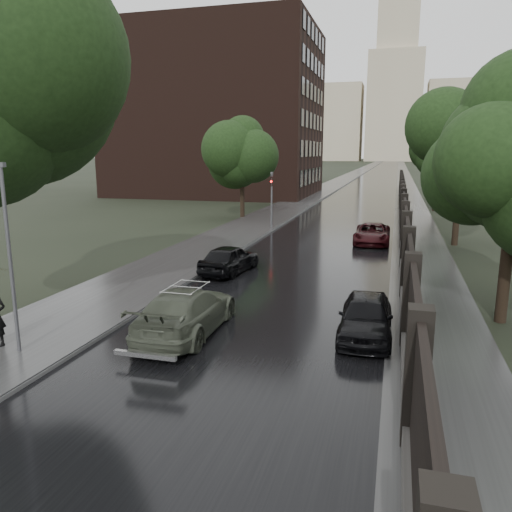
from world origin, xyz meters
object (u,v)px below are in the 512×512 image
object	(u,v)px
volga_sedan	(186,311)
car_right_near	(366,316)
lamp_post	(10,259)
tree_right_c	(438,156)
car_right_far	(372,234)
tree_right_b	(461,159)
hatchback_left	(229,259)
tree_left_far	(242,153)
traffic_light	(272,195)

from	to	relation	value
volga_sedan	car_right_near	distance (m)	5.32
lamp_post	tree_right_c	bearing A→B (deg)	71.48
lamp_post	car_right_far	distance (m)	21.35
car_right_near	car_right_far	bearing A→B (deg)	91.08
tree_right_c	lamp_post	size ratio (longest dim) A/B	1.37
tree_right_c	volga_sedan	distance (m)	37.10
tree_right_b	hatchback_left	xyz separation A→B (m)	(-10.50, -10.10, -4.30)
lamp_post	car_right_far	xyz separation A→B (m)	(8.21, 19.60, -2.06)
tree_left_far	traffic_light	bearing A→B (deg)	-53.53
traffic_light	hatchback_left	distance (m)	13.27
tree_left_far	tree_right_c	world-z (taller)	tree_left_far
tree_right_c	hatchback_left	bearing A→B (deg)	-110.49
traffic_light	hatchback_left	bearing A→B (deg)	-84.32
tree_left_far	lamp_post	world-z (taller)	tree_left_far
tree_right_b	car_right_near	size ratio (longest dim) A/B	1.87
tree_left_far	lamp_post	bearing A→B (deg)	-84.79
tree_left_far	car_right_near	size ratio (longest dim) A/B	1.97
traffic_light	car_right_far	size ratio (longest dim) A/B	0.91
tree_left_far	volga_sedan	distance (m)	26.79
volga_sedan	lamp_post	bearing A→B (deg)	36.94
lamp_post	volga_sedan	xyz separation A→B (m)	(3.60, 2.84, -1.98)
tree_right_b	volga_sedan	xyz separation A→B (m)	(-9.30, -17.66, -4.25)
car_right_near	lamp_post	bearing A→B (deg)	-156.95
tree_left_far	hatchback_left	world-z (taller)	tree_left_far
traffic_light	hatchback_left	xyz separation A→B (m)	(1.30, -13.09, -1.74)
car_right_near	tree_right_b	bearing A→B (deg)	75.02
tree_right_c	volga_sedan	size ratio (longest dim) A/B	1.46
tree_right_b	tree_right_c	xyz separation A→B (m)	(0.00, 18.00, 0.00)
volga_sedan	car_right_near	world-z (taller)	volga_sedan
tree_right_c	car_right_far	xyz separation A→B (m)	(-4.69, -18.90, -4.34)
traffic_light	volga_sedan	size ratio (longest dim) A/B	0.84
tree_left_far	volga_sedan	world-z (taller)	tree_left_far
tree_right_c	hatchback_left	xyz separation A→B (m)	(-10.50, -28.10, -4.30)
tree_right_c	traffic_light	distance (m)	19.26
tree_right_b	lamp_post	size ratio (longest dim) A/B	1.37
tree_right_b	traffic_light	size ratio (longest dim) A/B	1.75
volga_sedan	hatchback_left	world-z (taller)	volga_sedan
volga_sedan	car_right_near	bearing A→B (deg)	-169.31
tree_right_b	car_right_far	world-z (taller)	tree_right_b
volga_sedan	hatchback_left	distance (m)	7.66
tree_left_far	lamp_post	xyz separation A→B (m)	(2.60, -28.50, -2.57)
volga_sedan	tree_right_c	bearing A→B (deg)	-105.91
tree_right_c	car_right_far	world-z (taller)	tree_right_c
tree_right_b	car_right_far	size ratio (longest dim) A/B	1.60
hatchback_left	car_right_far	world-z (taller)	hatchback_left
car_right_near	volga_sedan	bearing A→B (deg)	-169.09
tree_right_c	traffic_light	bearing A→B (deg)	-128.18
tree_left_far	car_right_far	xyz separation A→B (m)	(10.81, -8.90, -4.63)
tree_right_c	lamp_post	distance (m)	40.67
lamp_post	volga_sedan	bearing A→B (deg)	38.23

